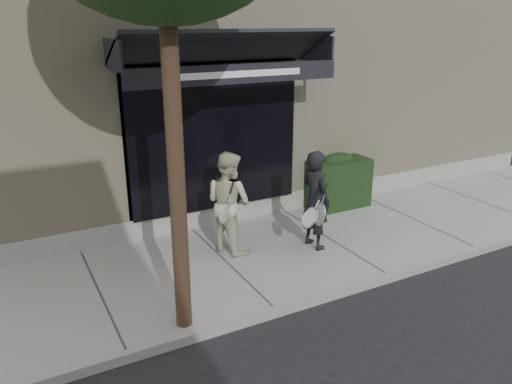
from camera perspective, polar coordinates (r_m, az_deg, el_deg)
ground at (r=9.08m, az=8.21°, el=-5.88°), size 80.00×80.00×0.00m
sidewalk at (r=9.05m, az=8.22°, el=-5.53°), size 20.00×3.00×0.12m
curb at (r=8.00m, az=14.84°, el=-9.43°), size 20.00×0.10×0.14m
building_facade at (r=12.60m, az=-4.97°, el=14.16°), size 14.30×8.04×5.64m
hedge at (r=10.39m, az=9.24°, el=1.22°), size 1.30×0.70×1.14m
pedestrian_front at (r=8.36m, az=6.82°, el=-0.91°), size 0.70×0.86×1.69m
pedestrian_back at (r=8.19m, az=-3.16°, el=-1.15°), size 0.91×1.01×1.70m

